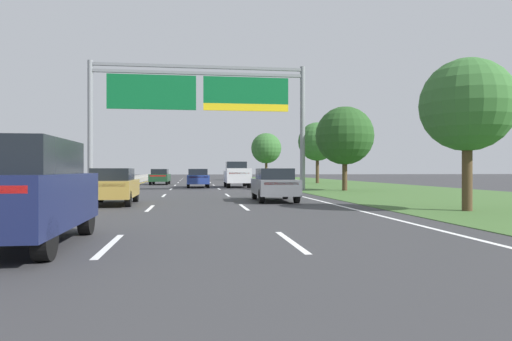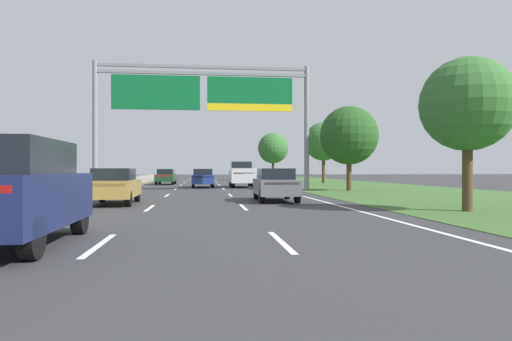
# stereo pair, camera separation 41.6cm
# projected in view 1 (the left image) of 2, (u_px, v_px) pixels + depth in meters

# --- Properties ---
(ground_plane) EXTENTS (220.00, 220.00, 0.00)m
(ground_plane) POSITION_uv_depth(u_px,v_px,m) (195.00, 190.00, 33.80)
(ground_plane) COLOR #333335
(lane_striping) EXTENTS (11.96, 106.00, 0.01)m
(lane_striping) POSITION_uv_depth(u_px,v_px,m) (195.00, 191.00, 33.35)
(lane_striping) COLOR white
(lane_striping) RESTS_ON ground
(grass_verge_right) EXTENTS (14.00, 110.00, 0.02)m
(grass_verge_right) POSITION_uv_depth(u_px,v_px,m) (378.00, 189.00, 35.70)
(grass_verge_right) COLOR #3D602D
(grass_verge_right) RESTS_ON ground
(median_barrier_concrete) EXTENTS (0.60, 110.00, 0.85)m
(median_barrier_concrete) POSITION_uv_depth(u_px,v_px,m) (101.00, 186.00, 32.91)
(median_barrier_concrete) COLOR gray
(median_barrier_concrete) RESTS_ON ground
(overhead_sign_gantry) EXTENTS (15.06, 0.42, 8.91)m
(overhead_sign_gantry) POSITION_uv_depth(u_px,v_px,m) (200.00, 100.00, 32.36)
(overhead_sign_gantry) COLOR gray
(overhead_sign_gantry) RESTS_ON ground
(pickup_truck_white) EXTENTS (2.08, 5.43, 2.20)m
(pickup_truck_white) POSITION_uv_depth(u_px,v_px,m) (237.00, 175.00, 39.90)
(pickup_truck_white) COLOR silver
(pickup_truck_white) RESTS_ON ground
(car_darkgreen_left_lane_sedan) EXTENTS (1.94, 4.45, 1.57)m
(car_darkgreen_left_lane_sedan) POSITION_uv_depth(u_px,v_px,m) (160.00, 176.00, 47.14)
(car_darkgreen_left_lane_sedan) COLOR #193D23
(car_darkgreen_left_lane_sedan) RESTS_ON ground
(car_grey_right_lane_sedan) EXTENTS (1.94, 4.45, 1.57)m
(car_grey_right_lane_sedan) POSITION_uv_depth(u_px,v_px,m) (274.00, 184.00, 22.37)
(car_grey_right_lane_sedan) COLOR slate
(car_grey_right_lane_sedan) RESTS_ON ground
(car_blue_centre_lane_sedan) EXTENTS (1.88, 4.42, 1.57)m
(car_blue_centre_lane_sedan) POSITION_uv_depth(u_px,v_px,m) (198.00, 178.00, 39.49)
(car_blue_centre_lane_sedan) COLOR navy
(car_blue_centre_lane_sedan) RESTS_ON ground
(car_navy_left_lane_suv) EXTENTS (1.95, 4.72, 2.11)m
(car_navy_left_lane_suv) POSITION_uv_depth(u_px,v_px,m) (25.00, 191.00, 9.11)
(car_navy_left_lane_suv) COLOR #161E47
(car_navy_left_lane_suv) RESTS_ON ground
(car_gold_left_lane_sedan) EXTENTS (1.90, 4.43, 1.57)m
(car_gold_left_lane_sedan) POSITION_uv_depth(u_px,v_px,m) (113.00, 186.00, 20.24)
(car_gold_left_lane_sedan) COLOR #A38438
(car_gold_left_lane_sedan) RESTS_ON ground
(roadside_tree_near) EXTENTS (3.37, 3.37, 5.56)m
(roadside_tree_near) POSITION_uv_depth(u_px,v_px,m) (467.00, 105.00, 16.88)
(roadside_tree_near) COLOR #4C3823
(roadside_tree_near) RESTS_ON ground
(roadside_tree_mid) EXTENTS (4.16, 4.16, 6.03)m
(roadside_tree_mid) POSITION_uv_depth(u_px,v_px,m) (345.00, 136.00, 33.28)
(roadside_tree_mid) COLOR #4C3823
(roadside_tree_mid) RESTS_ON ground
(roadside_tree_far) EXTENTS (4.25, 4.25, 6.73)m
(roadside_tree_far) POSITION_uv_depth(u_px,v_px,m) (317.00, 142.00, 51.30)
(roadside_tree_far) COLOR #4C3823
(roadside_tree_far) RESTS_ON ground
(roadside_tree_distant) EXTENTS (4.28, 4.28, 6.66)m
(roadside_tree_distant) POSITION_uv_depth(u_px,v_px,m) (266.00, 148.00, 65.54)
(roadside_tree_distant) COLOR #4C3823
(roadside_tree_distant) RESTS_ON ground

